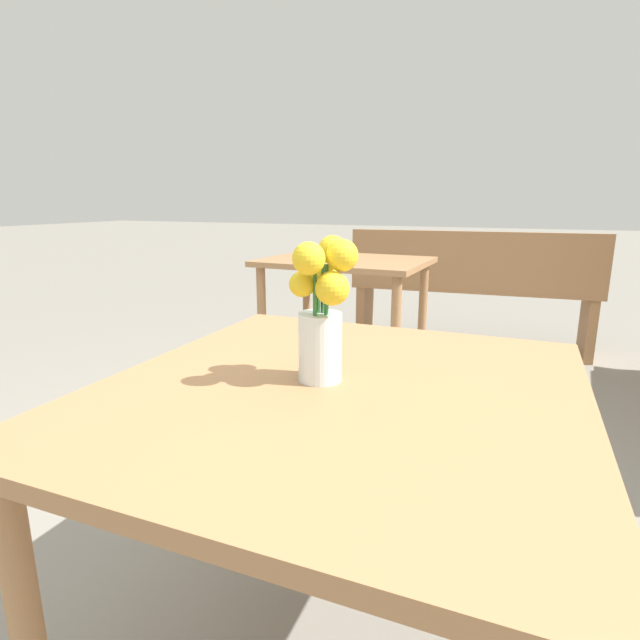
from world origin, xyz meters
The scene contains 4 objects.
table_front centered at (0.00, 0.00, 0.62)m, with size 0.89×0.95×0.71m.
flower_vase centered at (-0.04, 0.00, 0.84)m, with size 0.12×0.14×0.28m.
bench_middle centered at (-0.06, 2.75, 0.46)m, with size 1.69×0.48×0.85m.
table_back centered at (-0.66, 1.81, 0.61)m, with size 0.92×0.71×0.73m.
Camera 1 is at (0.31, -0.84, 1.05)m, focal length 28.00 mm.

